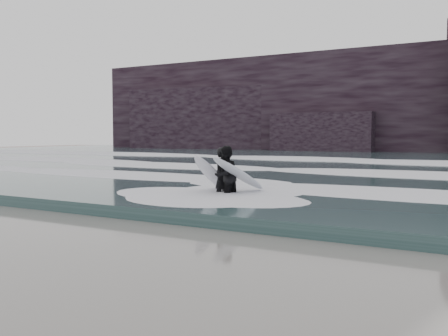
{
  "coord_description": "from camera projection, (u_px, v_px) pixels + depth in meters",
  "views": [
    {
      "loc": [
        7.74,
        -5.51,
        1.92
      ],
      "look_at": [
        1.04,
        6.23,
        1.0
      ],
      "focal_mm": 40.0,
      "sensor_mm": 36.0,
      "label": 1
    }
  ],
  "objects": [
    {
      "name": "foam_near",
      "position": [
        238.0,
        180.0,
        16.5
      ],
      "size": [
        60.0,
        3.2,
        0.2
      ],
      "primitive_type": "ellipsoid",
      "color": "white",
      "rests_on": "sea"
    },
    {
      "name": "surfer_right",
      "position": [
        227.0,
        175.0,
        13.39
      ],
      "size": [
        1.27,
        2.09,
        1.61
      ],
      "color": "black",
      "rests_on": "ground"
    },
    {
      "name": "headland",
      "position": [
        418.0,
        102.0,
        48.25
      ],
      "size": [
        70.0,
        9.0,
        10.0
      ],
      "primitive_type": "cube",
      "color": "black",
      "rests_on": "ground"
    },
    {
      "name": "sea",
      "position": [
        377.0,
        160.0,
        33.85
      ],
      "size": [
        90.0,
        52.0,
        0.3
      ],
      "primitive_type": "cube",
      "color": "#2C4646",
      "rests_on": "ground"
    },
    {
      "name": "foam_far",
      "position": [
        362.0,
        158.0,
        30.36
      ],
      "size": [
        60.0,
        4.8,
        0.3
      ],
      "primitive_type": "ellipsoid",
      "color": "white",
      "rests_on": "sea"
    },
    {
      "name": "foam_mid",
      "position": [
        311.0,
        167.0,
        22.57
      ],
      "size": [
        60.0,
        4.0,
        0.24
      ],
      "primitive_type": "ellipsoid",
      "color": "white",
      "rests_on": "sea"
    },
    {
      "name": "surfer_left",
      "position": [
        220.0,
        175.0,
        13.76
      ],
      "size": [
        0.94,
        1.72,
        1.55
      ],
      "color": "black",
      "rests_on": "ground"
    }
  ]
}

